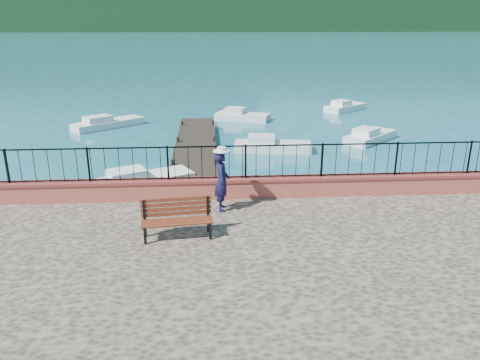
{
  "coord_description": "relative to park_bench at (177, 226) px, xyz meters",
  "views": [
    {
      "loc": [
        -1.32,
        -9.02,
        6.07
      ],
      "look_at": [
        -0.58,
        2.0,
        2.3
      ],
      "focal_mm": 35.0,
      "sensor_mm": 36.0,
      "label": 1
    }
  ],
  "objects": [
    {
      "name": "ground",
      "position": [
        2.12,
        -1.13,
        -1.48
      ],
      "size": [
        2000.0,
        2000.0,
        0.0
      ],
      "primitive_type": "plane",
      "color": "#19596B",
      "rests_on": "ground"
    },
    {
      "name": "parapet",
      "position": [
        2.12,
        2.57,
        0.01
      ],
      "size": [
        28.0,
        0.46,
        0.58
      ],
      "primitive_type": "cube",
      "color": "#A44A3B",
      "rests_on": "promenade"
    },
    {
      "name": "railing",
      "position": [
        2.12,
        2.57,
        0.77
      ],
      "size": [
        27.0,
        0.05,
        0.95
      ],
      "primitive_type": "cube",
      "color": "black",
      "rests_on": "parapet"
    },
    {
      "name": "dock",
      "position": [
        0.12,
        10.87,
        -1.33
      ],
      "size": [
        2.0,
        16.0,
        0.3
      ],
      "primitive_type": "cube",
      "color": "#2D231C",
      "rests_on": "ground"
    },
    {
      "name": "far_forest",
      "position": [
        2.12,
        298.87,
        7.52
      ],
      "size": [
        900.0,
        60.0,
        18.0
      ],
      "primitive_type": "cube",
      "color": "black",
      "rests_on": "ground"
    },
    {
      "name": "companion_hill",
      "position": [
        222.12,
        558.87,
        -1.48
      ],
      "size": [
        448.0,
        384.0,
        180.0
      ],
      "primitive_type": "ellipsoid",
      "color": "#142D23",
      "rests_on": "ground"
    },
    {
      "name": "park_bench",
      "position": [
        0.0,
        0.0,
        0.0
      ],
      "size": [
        1.71,
        0.72,
        0.92
      ],
      "rotation": [
        0.0,
        0.0,
        0.11
      ],
      "color": "black",
      "rests_on": "promenade"
    },
    {
      "name": "person",
      "position": [
        1.1,
        1.65,
        0.54
      ],
      "size": [
        0.4,
        0.6,
        1.64
      ],
      "primitive_type": "imported",
      "rotation": [
        0.0,
        0.0,
        1.56
      ],
      "color": "black",
      "rests_on": "promenade"
    },
    {
      "name": "hat",
      "position": [
        1.1,
        1.65,
        1.42
      ],
      "size": [
        0.44,
        0.44,
        0.12
      ],
      "primitive_type": "cylinder",
      "color": "white",
      "rests_on": "person"
    },
    {
      "name": "boat_0",
      "position": [
        -1.81,
        7.07,
        -1.08
      ],
      "size": [
        4.06,
        2.91,
        0.8
      ],
      "primitive_type": "cube",
      "rotation": [
        0.0,
        0.0,
        0.47
      ],
      "color": "white",
      "rests_on": "ground"
    },
    {
      "name": "boat_1",
      "position": [
        3.9,
        11.94,
        -1.08
      ],
      "size": [
        3.86,
        1.84,
        0.8
      ],
      "primitive_type": "cube",
      "rotation": [
        0.0,
        0.0,
        -0.15
      ],
      "color": "silver",
      "rests_on": "ground"
    },
    {
      "name": "boat_2",
      "position": [
        9.36,
        13.58,
        -1.08
      ],
      "size": [
        3.44,
        3.31,
        0.8
      ],
      "primitive_type": "cube",
      "rotation": [
        0.0,
        0.0,
        0.74
      ],
      "color": "silver",
      "rests_on": "ground"
    },
    {
      "name": "boat_3",
      "position": [
        -5.23,
        17.91,
        -1.08
      ],
      "size": [
        4.13,
        3.76,
        0.8
      ],
      "primitive_type": "cube",
      "rotation": [
        0.0,
        0.0,
        0.7
      ],
      "color": "silver",
      "rests_on": "ground"
    },
    {
      "name": "boat_4",
      "position": [
        2.96,
        19.62,
        -1.08
      ],
      "size": [
        3.68,
        2.46,
        0.8
      ],
      "primitive_type": "cube",
      "rotation": [
        0.0,
        0.0,
        -0.37
      ],
      "color": "silver",
      "rests_on": "ground"
    },
    {
      "name": "boat_5",
      "position": [
        10.53,
        22.47,
        -1.08
      ],
      "size": [
        3.4,
        3.04,
        0.8
      ],
      "primitive_type": "cube",
      "rotation": [
        0.0,
        0.0,
        0.66
      ],
      "color": "white",
      "rests_on": "ground"
    }
  ]
}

